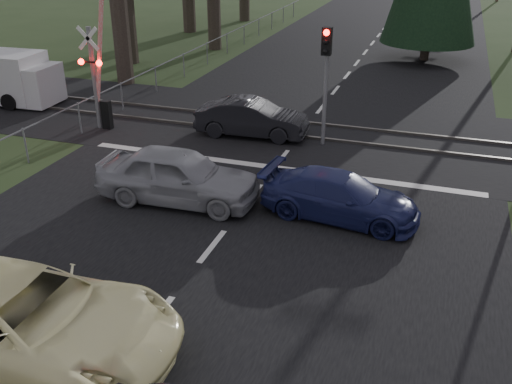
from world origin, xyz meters
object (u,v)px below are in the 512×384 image
at_px(traffic_signal_center, 326,67).
at_px(cream_coupe, 21,319).
at_px(dark_car_far, 252,118).
at_px(blue_sedan, 340,197).
at_px(crossing_signal, 99,75).
at_px(silver_car, 178,176).

height_order(traffic_signal_center, cream_coupe, traffic_signal_center).
height_order(traffic_signal_center, dark_car_far, traffic_signal_center).
bearing_deg(blue_sedan, dark_car_far, 44.24).
distance_m(traffic_signal_center, blue_sedan, 5.84).
xyz_separation_m(crossing_signal, silver_car, (5.43, -4.75, -1.28)).
bearing_deg(blue_sedan, silver_car, 101.34).
height_order(crossing_signal, cream_coupe, crossing_signal).
xyz_separation_m(traffic_signal_center, blue_sedan, (1.64, -5.16, -2.19)).
height_order(crossing_signal, traffic_signal_center, crossing_signal).
bearing_deg(cream_coupe, dark_car_far, -1.67).
distance_m(silver_car, dark_car_far, 5.80).
distance_m(blue_sedan, dark_car_far, 6.85).
xyz_separation_m(cream_coupe, blue_sedan, (4.36, 7.17, -0.20)).
height_order(traffic_signal_center, silver_car, traffic_signal_center).
distance_m(traffic_signal_center, cream_coupe, 12.78).
bearing_deg(blue_sedan, crossing_signal, 71.90).
distance_m(cream_coupe, dark_car_far, 12.49).
height_order(crossing_signal, dark_car_far, crossing_signal).
height_order(silver_car, dark_car_far, silver_car).
distance_m(crossing_signal, silver_car, 7.33).
relative_size(blue_sedan, dark_car_far, 1.03).
distance_m(traffic_signal_center, dark_car_far, 3.43).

